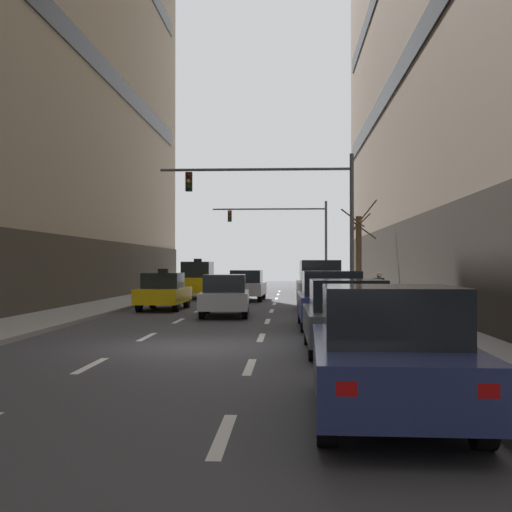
# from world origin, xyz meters

# --- Properties ---
(ground_plane) EXTENTS (120.00, 120.00, 0.00)m
(ground_plane) POSITION_xyz_m (0.00, 0.00, 0.00)
(ground_plane) COLOR #38383D
(sidewalk_right) EXTENTS (2.83, 80.00, 0.14)m
(sidewalk_right) POSITION_xyz_m (5.99, 0.00, 0.07)
(sidewalk_right) COLOR gray
(sidewalk_right) RESTS_ON ground
(lane_stripe_l1_s3) EXTENTS (0.16, 2.00, 0.01)m
(lane_stripe_l1_s3) POSITION_xyz_m (-1.53, -3.00, 0.00)
(lane_stripe_l1_s3) COLOR silver
(lane_stripe_l1_s3) RESTS_ON ground
(lane_stripe_l1_s4) EXTENTS (0.16, 2.00, 0.01)m
(lane_stripe_l1_s4) POSITION_xyz_m (-1.53, 2.00, 0.00)
(lane_stripe_l1_s4) COLOR silver
(lane_stripe_l1_s4) RESTS_ON ground
(lane_stripe_l1_s5) EXTENTS (0.16, 2.00, 0.01)m
(lane_stripe_l1_s5) POSITION_xyz_m (-1.53, 7.00, 0.00)
(lane_stripe_l1_s5) COLOR silver
(lane_stripe_l1_s5) RESTS_ON ground
(lane_stripe_l1_s6) EXTENTS (0.16, 2.00, 0.01)m
(lane_stripe_l1_s6) POSITION_xyz_m (-1.53, 12.00, 0.00)
(lane_stripe_l1_s6) COLOR silver
(lane_stripe_l1_s6) RESTS_ON ground
(lane_stripe_l1_s7) EXTENTS (0.16, 2.00, 0.01)m
(lane_stripe_l1_s7) POSITION_xyz_m (-1.53, 17.00, 0.00)
(lane_stripe_l1_s7) COLOR silver
(lane_stripe_l1_s7) RESTS_ON ground
(lane_stripe_l1_s8) EXTENTS (0.16, 2.00, 0.01)m
(lane_stripe_l1_s8) POSITION_xyz_m (-1.53, 22.00, 0.00)
(lane_stripe_l1_s8) COLOR silver
(lane_stripe_l1_s8) RESTS_ON ground
(lane_stripe_l1_s9) EXTENTS (0.16, 2.00, 0.01)m
(lane_stripe_l1_s9) POSITION_xyz_m (-1.53, 27.00, 0.00)
(lane_stripe_l1_s9) COLOR silver
(lane_stripe_l1_s9) RESTS_ON ground
(lane_stripe_l1_s10) EXTENTS (0.16, 2.00, 0.01)m
(lane_stripe_l1_s10) POSITION_xyz_m (-1.53, 32.00, 0.00)
(lane_stripe_l1_s10) COLOR silver
(lane_stripe_l1_s10) RESTS_ON ground
(lane_stripe_l2_s2) EXTENTS (0.16, 2.00, 0.01)m
(lane_stripe_l2_s2) POSITION_xyz_m (1.53, -8.00, 0.00)
(lane_stripe_l2_s2) COLOR silver
(lane_stripe_l2_s2) RESTS_ON ground
(lane_stripe_l2_s3) EXTENTS (0.16, 2.00, 0.01)m
(lane_stripe_l2_s3) POSITION_xyz_m (1.53, -3.00, 0.00)
(lane_stripe_l2_s3) COLOR silver
(lane_stripe_l2_s3) RESTS_ON ground
(lane_stripe_l2_s4) EXTENTS (0.16, 2.00, 0.01)m
(lane_stripe_l2_s4) POSITION_xyz_m (1.53, 2.00, 0.00)
(lane_stripe_l2_s4) COLOR silver
(lane_stripe_l2_s4) RESTS_ON ground
(lane_stripe_l2_s5) EXTENTS (0.16, 2.00, 0.01)m
(lane_stripe_l2_s5) POSITION_xyz_m (1.53, 7.00, 0.00)
(lane_stripe_l2_s5) COLOR silver
(lane_stripe_l2_s5) RESTS_ON ground
(lane_stripe_l2_s6) EXTENTS (0.16, 2.00, 0.01)m
(lane_stripe_l2_s6) POSITION_xyz_m (1.53, 12.00, 0.00)
(lane_stripe_l2_s6) COLOR silver
(lane_stripe_l2_s6) RESTS_ON ground
(lane_stripe_l2_s7) EXTENTS (0.16, 2.00, 0.01)m
(lane_stripe_l2_s7) POSITION_xyz_m (1.53, 17.00, 0.00)
(lane_stripe_l2_s7) COLOR silver
(lane_stripe_l2_s7) RESTS_ON ground
(lane_stripe_l2_s8) EXTENTS (0.16, 2.00, 0.01)m
(lane_stripe_l2_s8) POSITION_xyz_m (1.53, 22.00, 0.00)
(lane_stripe_l2_s8) COLOR silver
(lane_stripe_l2_s8) RESTS_ON ground
(lane_stripe_l2_s9) EXTENTS (0.16, 2.00, 0.01)m
(lane_stripe_l2_s9) POSITION_xyz_m (1.53, 27.00, 0.00)
(lane_stripe_l2_s9) COLOR silver
(lane_stripe_l2_s9) RESTS_ON ground
(lane_stripe_l2_s10) EXTENTS (0.16, 2.00, 0.01)m
(lane_stripe_l2_s10) POSITION_xyz_m (1.53, 32.00, 0.00)
(lane_stripe_l2_s10) COLOR silver
(lane_stripe_l2_s10) RESTS_ON ground
(taxi_driving_0) EXTENTS (1.82, 4.30, 2.25)m
(taxi_driving_0) POSITION_xyz_m (-2.95, 21.92, 1.04)
(taxi_driving_0) COLOR black
(taxi_driving_0) RESTS_ON ground
(car_driving_1) EXTENTS (1.94, 4.37, 1.62)m
(car_driving_1) POSITION_xyz_m (-0.00, 19.72, 0.80)
(car_driving_1) COLOR black
(car_driving_1) RESTS_ON ground
(car_driving_2) EXTENTS (1.94, 4.23, 1.56)m
(car_driving_2) POSITION_xyz_m (-0.13, 9.11, 0.77)
(car_driving_2) COLOR black
(car_driving_2) RESTS_ON ground
(taxi_driving_3) EXTENTS (1.80, 4.22, 1.75)m
(taxi_driving_3) POSITION_xyz_m (-3.08, 12.46, 0.78)
(taxi_driving_3) COLOR black
(taxi_driving_3) RESTS_ON ground
(car_parked_0) EXTENTS (1.98, 4.50, 1.67)m
(car_parked_0) POSITION_xyz_m (3.52, -7.10, 0.82)
(car_parked_0) COLOR black
(car_parked_0) RESTS_ON ground
(car_parked_1) EXTENTS (1.83, 4.30, 1.61)m
(car_parked_1) POSITION_xyz_m (3.53, -0.87, 0.79)
(car_parked_1) COLOR black
(car_parked_1) RESTS_ON ground
(car_parked_2) EXTENTS (2.01, 4.66, 1.74)m
(car_parked_2) POSITION_xyz_m (3.53, 4.76, 0.86)
(car_parked_2) COLOR black
(car_parked_2) RESTS_ON ground
(car_parked_3) EXTENTS (1.90, 4.38, 2.10)m
(car_parked_3) POSITION_xyz_m (3.53, 12.36, 1.05)
(car_parked_3) COLOR black
(car_parked_3) RESTS_ON ground
(traffic_signal_0) EXTENTS (8.48, 0.35, 6.61)m
(traffic_signal_0) POSITION_xyz_m (2.48, 13.41, 4.61)
(traffic_signal_0) COLOR #4C4C51
(traffic_signal_0) RESTS_ON sidewalk_right
(traffic_signal_1) EXTENTS (8.56, 0.34, 6.51)m
(traffic_signal_1) POSITION_xyz_m (2.43, 33.97, 4.58)
(traffic_signal_1) COLOR #4C4C51
(traffic_signal_1) RESTS_ON sidewalk_right
(street_tree_0) EXTENTS (1.86, 1.87, 5.05)m
(street_tree_0) POSITION_xyz_m (5.72, 17.66, 2.38)
(street_tree_0) COLOR #4C3823
(street_tree_0) RESTS_ON sidewalk_right
(pedestrian_0) EXTENTS (0.42, 0.38, 1.50)m
(pedestrian_0) POSITION_xyz_m (5.50, 8.56, 1.00)
(pedestrian_0) COLOR black
(pedestrian_0) RESTS_ON sidewalk_right
(pedestrian_1) EXTENTS (0.53, 0.22, 1.69)m
(pedestrian_1) POSITION_xyz_m (5.23, 15.86, 1.12)
(pedestrian_1) COLOR brown
(pedestrian_1) RESTS_ON sidewalk_right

